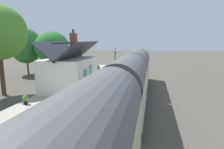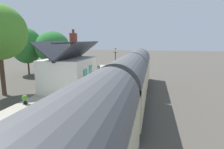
{
  "view_description": "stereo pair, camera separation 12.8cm",
  "coord_description": "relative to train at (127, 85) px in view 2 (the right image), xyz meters",
  "views": [
    {
      "loc": [
        -17.55,
        -2.61,
        5.49
      ],
      "look_at": [
        1.55,
        1.5,
        1.84
      ],
      "focal_mm": 30.08,
      "sensor_mm": 36.0,
      "label": 1
    },
    {
      "loc": [
        -17.52,
        -2.73,
        5.49
      ],
      "look_at": [
        1.55,
        1.5,
        1.84
      ],
      "focal_mm": 30.08,
      "sensor_mm": 36.0,
      "label": 2
    }
  ],
  "objects": [
    {
      "name": "planter_corner_building",
      "position": [
        15.84,
        6.88,
        -1.1
      ],
      "size": [
        0.96,
        0.32,
        0.58
      ],
      "color": "black",
      "rests_on": "platform"
    },
    {
      "name": "bench_mid_platform",
      "position": [
        12.7,
        3.6,
        -0.9
      ],
      "size": [
        1.41,
        0.48,
        0.88
      ],
      "color": "#26727F",
      "rests_on": "platform"
    },
    {
      "name": "rail_far",
      "position": [
        4.36,
        0.72,
        -2.14
      ],
      "size": [
        52.0,
        0.08,
        0.14
      ],
      "primitive_type": "cube",
      "color": "gray",
      "rests_on": "ground"
    },
    {
      "name": "train",
      "position": [
        0.0,
        0.0,
        0.0
      ],
      "size": [
        26.83,
        2.73,
        4.32
      ],
      "color": "black",
      "rests_on": "ground"
    },
    {
      "name": "tree_distant",
      "position": [
        12.9,
        17.61,
        2.3
      ],
      "size": [
        5.05,
        4.52,
        7.26
      ],
      "color": "#4C3828",
      "rests_on": "ground"
    },
    {
      "name": "platform_edge_coping",
      "position": [
        4.36,
        2.08,
        -1.37
      ],
      "size": [
        32.0,
        0.36,
        0.02
      ],
      "primitive_type": "cube",
      "color": "beige",
      "rests_on": "platform"
    },
    {
      "name": "ground_plane",
      "position": [
        4.36,
        0.9,
        -2.21
      ],
      "size": [
        160.0,
        160.0,
        0.0
      ],
      "primitive_type": "plane",
      "color": "#4C473F"
    },
    {
      "name": "station_building",
      "position": [
        3.14,
        5.92,
        0.22
      ],
      "size": [
        5.86,
        4.07,
        5.62
      ],
      "color": "white",
      "rests_on": "platform"
    },
    {
      "name": "lamp_post_platform",
      "position": [
        9.95,
        2.87,
        1.16
      ],
      "size": [
        0.32,
        0.5,
        3.62
      ],
      "color": "black",
      "rests_on": "platform"
    },
    {
      "name": "platform",
      "position": [
        4.36,
        4.91,
        -1.8
      ],
      "size": [
        32.0,
        6.02,
        0.84
      ],
      "primitive_type": "cube",
      "color": "#A39B8C",
      "rests_on": "ground"
    },
    {
      "name": "planter_edge_near",
      "position": [
        12.46,
        6.75,
        -0.95
      ],
      "size": [
        0.5,
        0.5,
        0.77
      ],
      "color": "teal",
      "rests_on": "platform"
    },
    {
      "name": "planter_by_door",
      "position": [
        14.91,
        6.82,
        -1.07
      ],
      "size": [
        0.86,
        0.32,
        0.63
      ],
      "color": "gray",
      "rests_on": "platform"
    },
    {
      "name": "bench_platform_end",
      "position": [
        -6.71,
        3.68,
        -0.9
      ],
      "size": [
        1.41,
        0.47,
        0.88
      ],
      "color": "#26727F",
      "rests_on": "platform"
    },
    {
      "name": "station_sign_board",
      "position": [
        -2.43,
        2.7,
        -0.19
      ],
      "size": [
        0.96,
        0.06,
        1.57
      ],
      "color": "black",
      "rests_on": "platform"
    },
    {
      "name": "tree_far_right",
      "position": [
        12.55,
        12.99,
        2.16
      ],
      "size": [
        4.8,
        5.06,
        6.74
      ],
      "color": "#4C3828",
      "rests_on": "ground"
    },
    {
      "name": "planter_under_sign",
      "position": [
        -4.11,
        3.28,
        -0.93
      ],
      "size": [
        0.51,
        0.51,
        0.85
      ],
      "color": "#9E5138",
      "rests_on": "platform"
    },
    {
      "name": "rail_near",
      "position": [
        4.36,
        -0.72,
        -2.14
      ],
      "size": [
        52.0,
        0.08,
        0.14
      ],
      "primitive_type": "cube",
      "color": "gray",
      "rests_on": "ground"
    },
    {
      "name": "planter_edge_far",
      "position": [
        10.18,
        5.23,
        -1.07
      ],
      "size": [
        0.79,
        0.32,
        0.65
      ],
      "color": "teal",
      "rests_on": "platform"
    },
    {
      "name": "planter_bench_right",
      "position": [
        -1.72,
        7.23,
        -1.02
      ],
      "size": [
        0.41,
        0.41,
        0.7
      ],
      "color": "black",
      "rests_on": "platform"
    }
  ]
}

